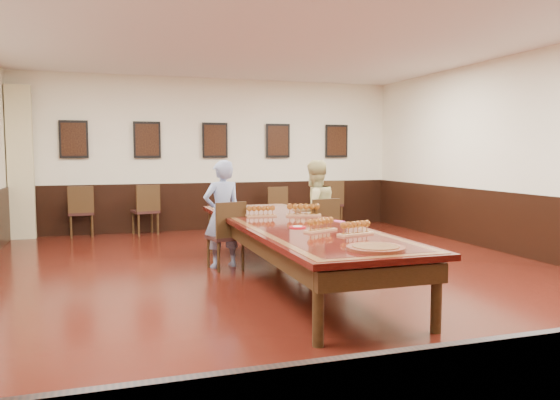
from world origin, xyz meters
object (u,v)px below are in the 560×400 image
object	(u,v)px
chair_man	(225,235)
spare_chair_a	(81,211)
person_man	(222,214)
spare_chair_d	(330,203)
chair_woman	(318,231)
person_woman	(314,212)
spare_chair_b	(145,210)
conference_table	(292,234)
spare_chair_c	(275,208)
carved_platter	(376,248)

from	to	relation	value
chair_man	spare_chair_a	world-z (taller)	spare_chair_a
person_man	spare_chair_d	bearing A→B (deg)	-143.36
chair_woman	person_woman	distance (m)	0.30
spare_chair_b	person_man	world-z (taller)	person_man
conference_table	person_woman	bearing A→B (deg)	54.99
chair_man	chair_woman	distance (m)	1.38
spare_chair_a	spare_chair_c	xyz separation A→B (m)	(3.89, -0.26, -0.04)
spare_chair_d	carved_platter	xyz separation A→B (m)	(-2.50, -6.83, 0.26)
chair_woman	person_man	bearing A→B (deg)	-19.42
chair_woman	spare_chair_a	distance (m)	5.15
chair_man	spare_chair_b	size ratio (longest dim) A/B	0.96
person_man	spare_chair_c	bearing A→B (deg)	-130.40
carved_platter	spare_chair_c	bearing A→B (deg)	80.40
carved_platter	person_woman	bearing A→B (deg)	78.66
chair_man	spare_chair_a	distance (m)	4.28
person_woman	conference_table	distance (m)	1.22
chair_man	spare_chair_c	bearing A→B (deg)	-129.44
chair_man	carved_platter	bearing A→B (deg)	91.75
spare_chair_d	person_man	size ratio (longest dim) A/B	0.67
chair_woman	chair_man	bearing A→B (deg)	-15.40
spare_chair_b	spare_chair_a	bearing A→B (deg)	-17.68
person_woman	chair_man	bearing A→B (deg)	-11.14
spare_chair_d	chair_woman	bearing A→B (deg)	70.97
spare_chair_b	carved_platter	world-z (taller)	spare_chair_b
spare_chair_b	person_woman	distance (m)	4.26
spare_chair_a	spare_chair_b	distance (m)	1.22
chair_man	spare_chair_d	world-z (taller)	spare_chair_d
chair_woman	person_woman	xyz separation A→B (m)	(-0.02, 0.10, 0.28)
spare_chair_a	spare_chair_d	bearing A→B (deg)	176.58
spare_chair_c	chair_woman	bearing A→B (deg)	82.92
spare_chair_b	person_woman	size ratio (longest dim) A/B	0.66
chair_woman	conference_table	distance (m)	1.15
spare_chair_b	spare_chair_d	size ratio (longest dim) A/B	0.98
person_woman	carved_platter	distance (m)	3.14
chair_woman	person_woman	size ratio (longest dim) A/B	0.64
chair_man	spare_chair_b	bearing A→B (deg)	-88.79
spare_chair_d	person_man	world-z (taller)	person_man
spare_chair_a	conference_table	world-z (taller)	spare_chair_a
spare_chair_a	spare_chair_b	xyz separation A→B (m)	(1.21, -0.10, 0.00)
spare_chair_a	spare_chair_b	world-z (taller)	spare_chair_b
spare_chair_c	conference_table	distance (m)	4.65
spare_chair_b	spare_chair_d	bearing A→B (deg)	168.50
person_man	chair_man	bearing A→B (deg)	90.00
spare_chair_c	person_woman	xyz separation A→B (m)	(-0.49, -3.50, 0.30)
spare_chair_c	spare_chair_d	xyz separation A→B (m)	(1.39, 0.25, 0.05)
chair_man	person_woman	distance (m)	1.38
spare_chair_d	chair_man	bearing A→B (deg)	56.01
chair_man	spare_chair_c	distance (m)	3.96
chair_man	chair_woman	world-z (taller)	chair_woman
chair_woman	spare_chair_c	world-z (taller)	chair_woman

